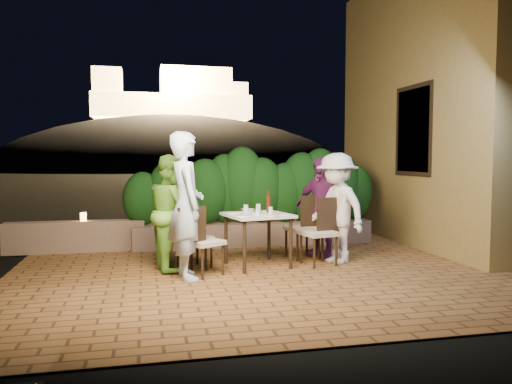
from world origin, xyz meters
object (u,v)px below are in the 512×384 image
object	(u,v)px
chair_left_front	(204,241)
parapet_lamp	(83,217)
beer_bottle	(268,202)
chair_right_front	(319,231)
chair_right_back	(302,227)
diner_green	(172,212)
diner_white	(337,208)
diner_purple	(321,207)
bowl	(248,210)
diner_blue	(186,205)
chair_left_back	(194,236)
dining_table	(258,240)

from	to	relation	value
chair_left_front	parapet_lamp	bearing A→B (deg)	96.42
beer_bottle	chair_right_front	distance (m)	0.84
chair_right_back	diner_green	xyz separation A→B (m)	(-1.99, -0.32, 0.31)
chair_right_front	parapet_lamp	size ratio (longest dim) A/B	6.90
diner_white	chair_right_back	bearing A→B (deg)	-156.76
parapet_lamp	diner_green	bearing A→B (deg)	-50.74
chair_left_front	diner_purple	bearing A→B (deg)	-8.89
diner_green	diner_white	xyz separation A→B (m)	(2.38, -0.08, 0.01)
chair_left_front	parapet_lamp	size ratio (longest dim) A/B	6.56
chair_right_back	parapet_lamp	bearing A→B (deg)	-32.74
beer_bottle	diner_white	world-z (taller)	diner_white
beer_bottle	bowl	world-z (taller)	beer_bottle
diner_purple	diner_blue	bearing A→B (deg)	-100.70
chair_right_back	diner_white	size ratio (longest dim) A/B	0.60
chair_left_back	diner_purple	bearing A→B (deg)	-19.20
dining_table	chair_right_front	size ratio (longest dim) A/B	0.87
dining_table	diner_white	bearing A→B (deg)	-0.78
beer_bottle	bowl	distance (m)	0.35
beer_bottle	diner_white	distance (m)	1.01
chair_left_front	diner_blue	distance (m)	0.54
chair_left_back	diner_white	distance (m)	2.10
chair_right_front	chair_right_back	distance (m)	0.49
dining_table	diner_purple	xyz separation A→B (m)	(1.11, 0.48, 0.40)
chair_right_back	diner_blue	distance (m)	2.08
bowl	chair_right_back	world-z (taller)	chair_right_back
chair_right_back	diner_blue	bearing A→B (deg)	14.41
diner_green	chair_right_back	bearing A→B (deg)	-89.71
dining_table	chair_left_back	world-z (taller)	chair_left_back
chair_left_front	chair_right_front	bearing A→B (deg)	-23.44
diner_green	diner_purple	bearing A→B (deg)	-88.78
beer_bottle	chair_right_back	xyz separation A→B (m)	(0.60, 0.28, -0.43)
chair_left_back	diner_green	xyz separation A→B (m)	(-0.31, -0.03, 0.35)
diner_white	diner_purple	size ratio (longest dim) A/B	1.04
chair_right_front	chair_right_back	world-z (taller)	chair_right_front
dining_table	chair_left_back	xyz separation A→B (m)	(-0.88, 0.10, 0.07)
chair_left_front	bowl	bearing A→B (deg)	9.56
dining_table	diner_green	size ratio (longest dim) A/B	0.53
diner_purple	diner_green	bearing A→B (deg)	-114.72
bowl	chair_right_back	distance (m)	0.92
diner_green	parapet_lamp	size ratio (longest dim) A/B	11.31
parapet_lamp	diner_white	bearing A→B (deg)	-24.89
dining_table	diner_green	bearing A→B (deg)	176.76
chair_left_back	diner_purple	distance (m)	2.06
chair_left_front	diner_blue	size ratio (longest dim) A/B	0.49
chair_left_front	diner_green	xyz separation A→B (m)	(-0.39, 0.46, 0.33)
chair_right_back	diner_white	bearing A→B (deg)	123.35
chair_left_front	chair_right_front	world-z (taller)	chair_right_front
chair_right_front	chair_right_back	size ratio (longest dim) A/B	1.00
diner_green	diner_white	distance (m)	2.38
chair_left_back	parapet_lamp	world-z (taller)	chair_left_back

